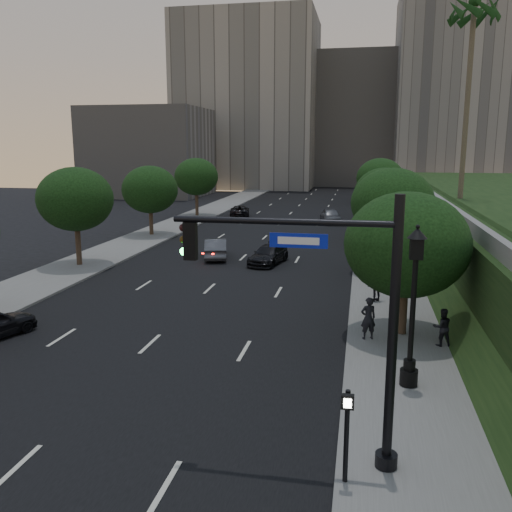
% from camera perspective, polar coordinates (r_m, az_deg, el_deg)
% --- Properties ---
extents(ground, '(160.00, 160.00, 0.00)m').
position_cam_1_polar(ground, '(18.98, -16.92, -14.17)').
color(ground, black).
rests_on(ground, ground).
extents(road_surface, '(16.00, 140.00, 0.02)m').
position_cam_1_polar(road_surface, '(46.47, 0.49, 1.55)').
color(road_surface, black).
rests_on(road_surface, ground).
extents(sidewalk_right, '(4.50, 140.00, 0.15)m').
position_cam_1_polar(sidewalk_right, '(45.73, 13.22, 1.16)').
color(sidewalk_right, slate).
rests_on(sidewalk_right, ground).
extents(sidewalk_left, '(4.50, 140.00, 0.15)m').
position_cam_1_polar(sidewalk_left, '(49.35, -11.30, 1.99)').
color(sidewalk_left, slate).
rests_on(sidewalk_left, ground).
extents(parapet_wall, '(0.35, 90.00, 0.70)m').
position_cam_1_polar(parapet_wall, '(43.45, 17.87, 6.08)').
color(parapet_wall, slate).
rests_on(parapet_wall, embankment).
extents(office_block_left, '(26.00, 20.00, 32.00)m').
position_cam_1_polar(office_block_left, '(109.59, -0.80, 15.70)').
color(office_block_left, gray).
rests_on(office_block_left, ground).
extents(office_block_mid, '(22.00, 18.00, 26.00)m').
position_cam_1_polar(office_block_mid, '(117.12, 10.17, 13.79)').
color(office_block_mid, gray).
rests_on(office_block_mid, ground).
extents(office_block_right, '(20.00, 22.00, 36.00)m').
position_cam_1_polar(office_block_right, '(112.52, 19.77, 15.96)').
color(office_block_right, gray).
rests_on(office_block_right, ground).
extents(office_block_filler, '(18.00, 16.00, 14.00)m').
position_cam_1_polar(office_block_filler, '(91.69, -11.17, 10.66)').
color(office_block_filler, gray).
rests_on(office_block_filler, ground).
extents(tree_right_a, '(5.20, 5.20, 6.24)m').
position_cam_1_polar(tree_right_a, '(23.42, 15.57, 1.15)').
color(tree_right_a, '#38281C').
rests_on(tree_right_a, ground).
extents(tree_right_b, '(5.20, 5.20, 6.74)m').
position_cam_1_polar(tree_right_b, '(35.22, 14.17, 5.40)').
color(tree_right_b, '#38281C').
rests_on(tree_right_b, ground).
extents(tree_right_c, '(5.20, 5.20, 6.24)m').
position_cam_1_polar(tree_right_c, '(48.20, 13.37, 6.41)').
color(tree_right_c, '#38281C').
rests_on(tree_right_c, ground).
extents(tree_right_d, '(5.20, 5.20, 6.74)m').
position_cam_1_polar(tree_right_d, '(62.12, 12.92, 7.98)').
color(tree_right_d, '#38281C').
rests_on(tree_right_d, ground).
extents(tree_right_e, '(5.20, 5.20, 6.24)m').
position_cam_1_polar(tree_right_e, '(77.12, 12.59, 8.26)').
color(tree_right_e, '#38281C').
rests_on(tree_right_e, ground).
extents(tree_left_b, '(5.00, 5.00, 6.71)m').
position_cam_1_polar(tree_left_b, '(38.07, -18.49, 5.68)').
color(tree_left_b, '#38281C').
rests_on(tree_left_b, ground).
extents(tree_left_c, '(5.00, 5.00, 6.34)m').
position_cam_1_polar(tree_left_c, '(49.79, -11.11, 6.88)').
color(tree_left_c, '#38281C').
rests_on(tree_left_c, ground).
extents(tree_left_d, '(5.00, 5.00, 6.71)m').
position_cam_1_polar(tree_left_d, '(62.93, -6.31, 8.29)').
color(tree_left_d, '#38281C').
rests_on(tree_left_d, ground).
extents(palm_far, '(3.20, 3.20, 15.50)m').
position_cam_1_polar(palm_far, '(46.62, 21.96, 22.61)').
color(palm_far, '#4C4233').
rests_on(palm_far, embankment).
extents(traffic_signal_mast, '(5.68, 0.56, 7.00)m').
position_cam_1_polar(traffic_signal_mast, '(13.44, 9.52, -7.75)').
color(traffic_signal_mast, black).
rests_on(traffic_signal_mast, ground).
extents(street_lamp, '(0.64, 0.64, 5.62)m').
position_cam_1_polar(street_lamp, '(18.61, 16.15, -5.93)').
color(street_lamp, black).
rests_on(street_lamp, ground).
extents(pedestrian_signal, '(0.30, 0.33, 2.50)m').
position_cam_1_polar(pedestrian_signal, '(13.51, 9.53, -17.45)').
color(pedestrian_signal, black).
rests_on(pedestrian_signal, ground).
extents(sedan_mid_left, '(2.59, 4.67, 1.46)m').
position_cam_1_polar(sedan_mid_left, '(39.53, -4.25, 0.80)').
color(sedan_mid_left, '#4B4C52').
rests_on(sedan_mid_left, ground).
extents(sedan_far_left, '(3.09, 5.04, 1.30)m').
position_cam_1_polar(sedan_far_left, '(62.78, -1.73, 4.75)').
color(sedan_far_left, black).
rests_on(sedan_far_left, ground).
extents(sedan_near_right, '(2.65, 4.71, 1.29)m').
position_cam_1_polar(sedan_near_right, '(37.54, 1.32, 0.13)').
color(sedan_near_right, black).
rests_on(sedan_near_right, ground).
extents(sedan_far_right, '(2.80, 4.94, 1.58)m').
position_cam_1_polar(sedan_far_right, '(57.87, 7.87, 4.21)').
color(sedan_far_right, '#55575D').
rests_on(sedan_far_right, ground).
extents(pedestrian_a, '(0.77, 0.64, 1.80)m').
position_cam_1_polar(pedestrian_a, '(23.08, 11.73, -6.43)').
color(pedestrian_a, black).
rests_on(pedestrian_a, sidewalk_right).
extents(pedestrian_b, '(0.86, 0.73, 1.55)m').
position_cam_1_polar(pedestrian_b, '(23.16, 19.01, -7.09)').
color(pedestrian_b, black).
rests_on(pedestrian_b, sidewalk_right).
extents(pedestrian_c, '(1.10, 0.91, 1.76)m').
position_cam_1_polar(pedestrian_c, '(28.66, 12.59, -2.97)').
color(pedestrian_c, black).
rests_on(pedestrian_c, sidewalk_right).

